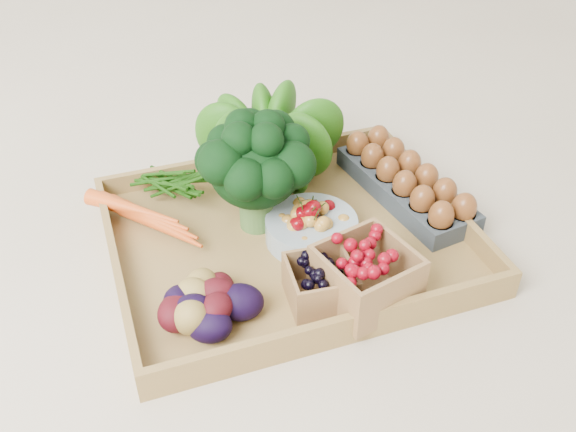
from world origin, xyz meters
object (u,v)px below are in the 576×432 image
object	(u,v)px
cherry_bowl	(311,229)
egg_carton	(405,188)
broccoli	(256,189)
tray	(288,242)

from	to	relation	value
cherry_bowl	egg_carton	xyz separation A→B (m)	(0.20, 0.05, -0.00)
cherry_bowl	egg_carton	bearing A→B (deg)	15.64
broccoli	cherry_bowl	size ratio (longest dim) A/B	1.26
cherry_bowl	egg_carton	distance (m)	0.20
cherry_bowl	egg_carton	world-z (taller)	cherry_bowl
broccoli	cherry_bowl	bearing A→B (deg)	-42.26
broccoli	egg_carton	bearing A→B (deg)	-1.99
tray	broccoli	bearing A→B (deg)	125.50
broccoli	egg_carton	world-z (taller)	broccoli
tray	cherry_bowl	distance (m)	0.05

